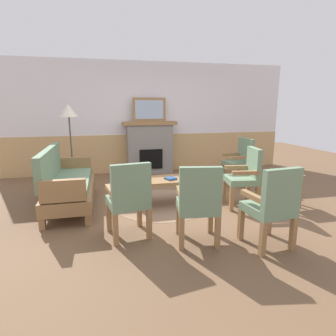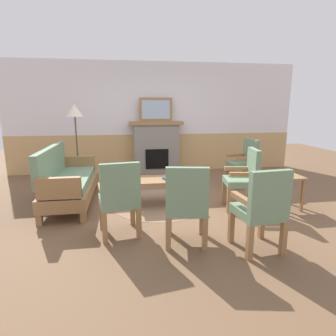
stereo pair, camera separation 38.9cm
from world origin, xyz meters
name	(u,v)px [view 1 (the left image)]	position (x,y,z in m)	size (l,w,h in m)	color
ground_plane	(173,203)	(0.00, 0.00, 0.00)	(14.00, 14.00, 0.00)	brown
wall_back	(148,120)	(0.00, 2.60, 1.31)	(7.20, 0.14, 2.70)	white
fireplace	(150,147)	(0.00, 2.35, 0.65)	(1.30, 0.44, 1.28)	gray
framed_picture	(149,110)	(0.00, 2.35, 1.56)	(0.80, 0.04, 0.56)	olive
couch	(67,184)	(-1.72, 0.24, 0.40)	(0.70, 1.80, 0.98)	olive
coffee_table	(161,182)	(-0.19, 0.03, 0.39)	(0.96, 0.56, 0.44)	olive
round_rug	(162,203)	(-0.19, 0.03, 0.00)	(1.65, 1.65, 0.01)	#896B51
book_on_table	(171,179)	(-0.05, -0.03, 0.46)	(0.16, 0.16, 0.03)	navy
armchair_near_fireplace	(240,159)	(1.69, 0.88, 0.54)	(0.53, 0.53, 0.98)	olive
armchair_by_window_left	(246,175)	(1.14, -0.38, 0.54)	(0.55, 0.55, 0.98)	olive
armchair_front_left	(272,204)	(0.75, -1.72, 0.54)	(0.53, 0.53, 0.98)	olive
armchair_front_center	(198,201)	(-0.05, -1.44, 0.54)	(0.56, 0.56, 0.98)	olive
armchair_corner_left	(129,197)	(-0.83, -1.10, 0.54)	(0.55, 0.55, 0.98)	olive
side_table	(285,180)	(1.81, -0.48, 0.43)	(0.44, 0.44, 0.55)	olive
floor_lamp_by_couch	(69,116)	(-1.76, 1.55, 1.45)	(0.36, 0.36, 1.68)	#332D28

